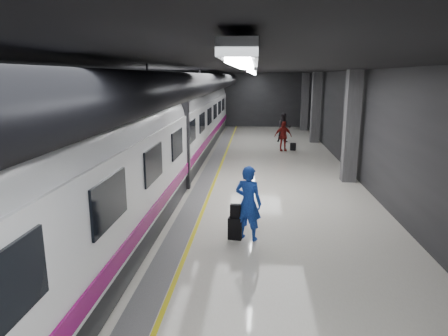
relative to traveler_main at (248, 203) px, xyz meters
name	(u,v)px	position (x,y,z in m)	size (l,w,h in m)	color
ground	(236,192)	(-0.55, 4.39, -1.00)	(40.00, 40.00, 0.00)	silver
platform_hall	(230,95)	(-0.83, 5.35, 2.53)	(10.02, 40.02, 4.51)	black
train	(149,136)	(-3.79, 4.39, 1.07)	(3.05, 38.00, 4.05)	black
traveler_main	(248,203)	(0.00, 0.00, 0.00)	(0.73, 0.48, 2.01)	blue
suitcase_main	(235,228)	(-0.34, -0.02, -0.71)	(0.36, 0.23, 0.60)	black
shoulder_bag	(235,211)	(-0.34, -0.01, -0.22)	(0.28, 0.15, 0.37)	black
traveler_far_a	(284,128)	(2.02, 16.25, -0.06)	(0.92, 0.71, 1.89)	black
traveler_far_b	(283,136)	(1.75, 13.05, -0.14)	(1.01, 0.42, 1.73)	maroon
suitcase_far	(293,147)	(2.36, 13.23, -0.78)	(0.30, 0.19, 0.44)	black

